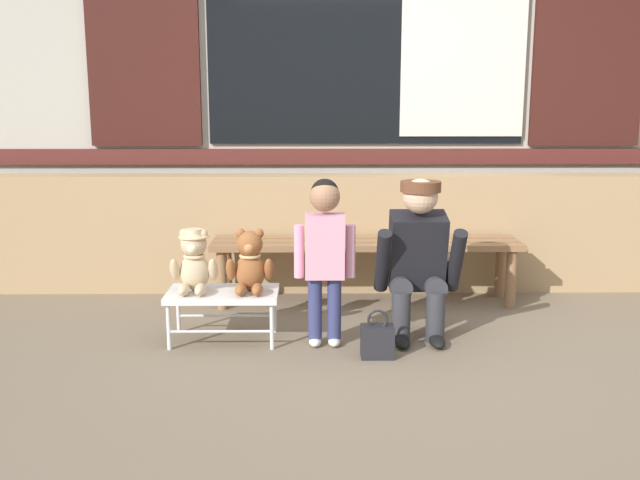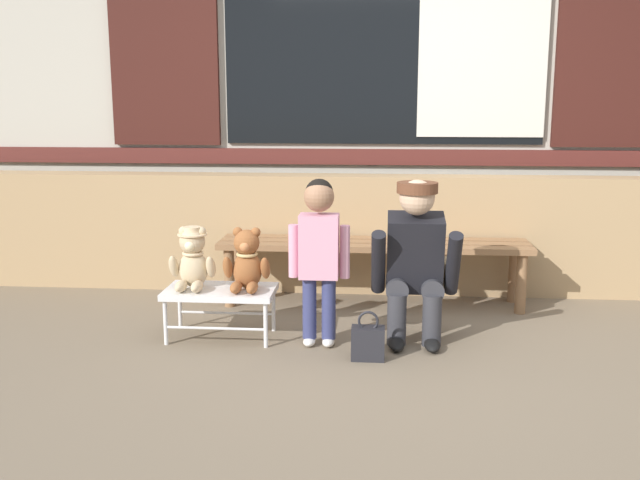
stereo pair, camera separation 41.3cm
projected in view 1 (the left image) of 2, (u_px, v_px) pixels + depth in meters
The scene contains 10 objects.
ground_plane at pixel (388, 356), 3.96m from camera, with size 60.00×60.00×0.00m, color #756651.
brick_low_wall at pixel (369, 233), 5.27m from camera, with size 6.81×0.25×0.85m, color tan.
shop_facade at pixel (366, 45), 5.52m from camera, with size 6.95×0.26×3.58m.
wooden_bench_long at pixel (366, 250), 4.93m from camera, with size 2.10×0.40×0.44m.
small_display_bench at pixel (223, 297), 4.16m from camera, with size 0.64×0.36×0.30m.
teddy_bear_with_hat at pixel (194, 262), 4.12m from camera, with size 0.28×0.27×0.36m.
teddy_bear_plain at pixel (250, 263), 4.13m from camera, with size 0.28×0.26×0.36m.
child_standing at pixel (325, 244), 4.03m from camera, with size 0.35×0.18×0.96m.
adult_crouching at pixel (419, 258), 4.18m from camera, with size 0.50×0.49×0.95m.
handbag_on_ground at pixel (377, 340), 3.92m from camera, with size 0.18×0.11×0.27m.
Camera 1 is at (-0.42, -3.76, 1.40)m, focal length 40.42 mm.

